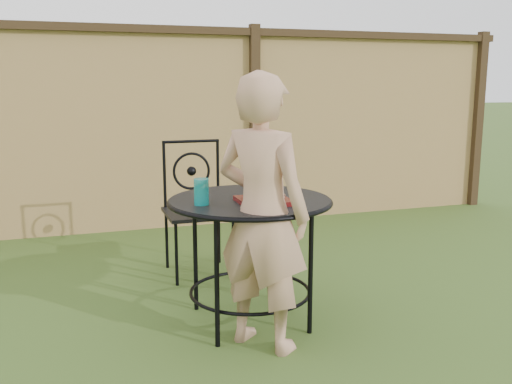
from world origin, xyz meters
TOP-DOWN VIEW (x-y plane):
  - ground at (0.00, 0.00)m, footprint 60.00×60.00m
  - fence at (-0.00, 2.19)m, footprint 8.00×0.12m
  - patio_table at (0.53, -0.14)m, footprint 0.92×0.92m
  - patio_chair at (0.43, 0.83)m, footprint 0.46×0.46m
  - diner at (0.49, -0.45)m, footprint 0.59×0.62m
  - salad_plate at (0.57, -0.27)m, footprint 0.27×0.27m
  - salad at (0.57, -0.27)m, footprint 0.21×0.21m
  - fork at (0.58, -0.27)m, footprint 0.01×0.01m
  - drinking_glass at (0.24, -0.21)m, footprint 0.08×0.08m

SIDE VIEW (x-z plane):
  - ground at x=0.00m, z-range 0.00..0.00m
  - patio_chair at x=0.43m, z-range 0.03..0.98m
  - patio_table at x=0.53m, z-range 0.22..0.95m
  - diner at x=0.49m, z-range 0.00..1.42m
  - salad_plate at x=0.57m, z-range 0.72..0.75m
  - salad at x=0.57m, z-range 0.75..0.83m
  - drinking_glass at x=0.24m, z-range 0.72..0.86m
  - fork at x=0.58m, z-range 0.83..1.01m
  - fence at x=0.00m, z-range 0.00..1.90m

